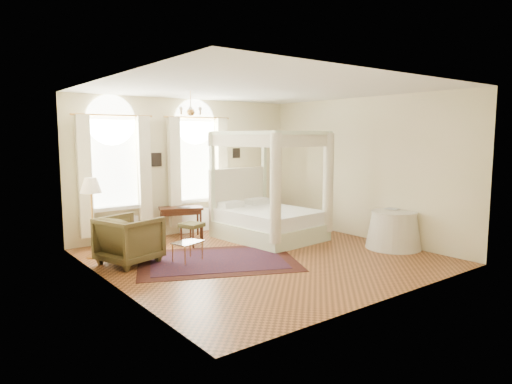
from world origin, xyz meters
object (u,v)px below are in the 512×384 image
Objects in this scene: nightstand at (275,214)px; stool at (192,227)px; canopy_bed at (269,215)px; coffee_table at (188,244)px; armchair at (130,240)px; writing_desk at (181,212)px; side_table at (394,230)px; floor_lamp at (91,190)px.

stool is (-3.04, -0.79, 0.15)m from nightstand.
canopy_bed is 2.56m from coffee_table.
armchair reaches higher than stool.
nightstand is 0.93× the size of stool.
writing_desk is 1.10× the size of armchair.
canopy_bed is 2.14× the size of side_table.
writing_desk is at bearing 179.31° from nightstand.
nightstand is 0.45× the size of side_table.
side_table reaches higher than stool.
nightstand is 3.14m from stool.
writing_desk is at bearing 141.01° from canopy_bed.
armchair is at bearing 149.86° from coffee_table.
canopy_bed is at bearing 12.91° from coffee_table.
nightstand is at bearing 26.36° from coffee_table.
side_table is at bearing -85.07° from nightstand.
stool is at bearing -90.17° from armchair.
canopy_bed is 1.87m from stool.
canopy_bed reaches higher than armchair.
armchair is 0.63× the size of floor_lamp.
side_table is at bearing -23.53° from coffee_table.
armchair is at bearing -162.28° from stool.
canopy_bed is 2.09m from writing_desk.
stool is 4.38m from side_table.
floor_lamp is at bearing -167.16° from writing_desk.
side_table is (4.98, -2.31, -0.06)m from armchair.
stool is at bearing -8.71° from floor_lamp.
writing_desk reaches higher than stool.
floor_lamp is (-1.36, 1.38, 1.02)m from coffee_table.
floor_lamp reaches higher than nightstand.
stool is 0.49× the size of side_table.
coffee_table is 0.56× the size of side_table.
floor_lamp is at bearing 171.29° from stool.
armchair is at bearing 155.16° from side_table.
floor_lamp is (-2.22, -0.51, 0.73)m from writing_desk.
stool is at bearing 164.62° from canopy_bed.
nightstand is 4.17m from coffee_table.
canopy_bed is 3.84× the size of coffee_table.
canopy_bed is 3.43m from armchair.
nightstand is 4.85m from armchair.
writing_desk is at bearing 65.34° from coffee_table.
side_table is at bearing -132.73° from armchair.
armchair reaches higher than side_table.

